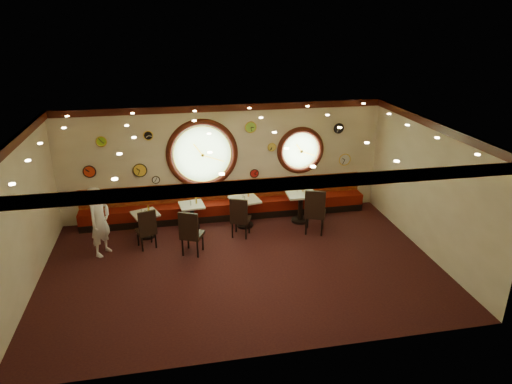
# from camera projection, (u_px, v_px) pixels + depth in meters

# --- Properties ---
(floor) EXTENTS (9.00, 6.00, 0.00)m
(floor) POSITION_uv_depth(u_px,v_px,m) (242.00, 266.00, 10.58)
(floor) COLOR black
(floor) RESTS_ON ground
(ceiling) EXTENTS (9.00, 6.00, 0.02)m
(ceiling) POSITION_uv_depth(u_px,v_px,m) (240.00, 131.00, 9.40)
(ceiling) COLOR gold
(ceiling) RESTS_ON wall_back
(wall_back) EXTENTS (9.00, 0.02, 3.20)m
(wall_back) POSITION_uv_depth(u_px,v_px,m) (224.00, 161.00, 12.72)
(wall_back) COLOR beige
(wall_back) RESTS_ON floor
(wall_front) EXTENTS (9.00, 0.02, 3.20)m
(wall_front) POSITION_uv_depth(u_px,v_px,m) (272.00, 275.00, 7.25)
(wall_front) COLOR beige
(wall_front) RESTS_ON floor
(wall_left) EXTENTS (0.02, 6.00, 3.20)m
(wall_left) POSITION_uv_depth(u_px,v_px,m) (21.00, 219.00, 9.19)
(wall_left) COLOR beige
(wall_left) RESTS_ON floor
(wall_right) EXTENTS (0.02, 6.00, 3.20)m
(wall_right) POSITION_uv_depth(u_px,v_px,m) (429.00, 188.00, 10.78)
(wall_right) COLOR beige
(wall_right) RESTS_ON floor
(molding_back) EXTENTS (9.00, 0.10, 0.18)m
(molding_back) POSITION_uv_depth(u_px,v_px,m) (223.00, 108.00, 12.12)
(molding_back) COLOR #37100A
(molding_back) RESTS_ON wall_back
(molding_front) EXTENTS (9.00, 0.10, 0.18)m
(molding_front) POSITION_uv_depth(u_px,v_px,m) (272.00, 185.00, 6.74)
(molding_front) COLOR #37100A
(molding_front) RESTS_ON wall_back
(molding_left) EXTENTS (0.10, 6.00, 0.18)m
(molding_left) POSITION_uv_depth(u_px,v_px,m) (9.00, 147.00, 8.64)
(molding_left) COLOR #37100A
(molding_left) RESTS_ON wall_back
(molding_right) EXTENTS (0.10, 6.00, 0.18)m
(molding_right) POSITION_uv_depth(u_px,v_px,m) (436.00, 126.00, 10.21)
(molding_right) COLOR #37100A
(molding_right) RESTS_ON wall_back
(banquette_base) EXTENTS (8.00, 0.55, 0.20)m
(banquette_base) POSITION_uv_depth(u_px,v_px,m) (227.00, 214.00, 13.02)
(banquette_base) COLOR black
(banquette_base) RESTS_ON floor
(banquette_seat) EXTENTS (8.00, 0.55, 0.30)m
(banquette_seat) POSITION_uv_depth(u_px,v_px,m) (227.00, 206.00, 12.93)
(banquette_seat) COLOR #570D07
(banquette_seat) RESTS_ON banquette_base
(banquette_back) EXTENTS (8.00, 0.10, 0.55)m
(banquette_back) POSITION_uv_depth(u_px,v_px,m) (225.00, 190.00, 12.98)
(banquette_back) COLOR #65080B
(banquette_back) RESTS_ON wall_back
(porthole_left_glass) EXTENTS (1.66, 0.02, 1.66)m
(porthole_left_glass) POSITION_uv_depth(u_px,v_px,m) (202.00, 154.00, 12.52)
(porthole_left_glass) COLOR #90BF72
(porthole_left_glass) RESTS_ON wall_back
(porthole_left_frame) EXTENTS (1.98, 0.18, 1.98)m
(porthole_left_frame) POSITION_uv_depth(u_px,v_px,m) (202.00, 154.00, 12.51)
(porthole_left_frame) COLOR #37100A
(porthole_left_frame) RESTS_ON wall_back
(porthole_left_ring) EXTENTS (1.61, 0.03, 1.61)m
(porthole_left_ring) POSITION_uv_depth(u_px,v_px,m) (202.00, 154.00, 12.48)
(porthole_left_ring) COLOR yellow
(porthole_left_ring) RESTS_ON wall_back
(porthole_right_glass) EXTENTS (1.10, 0.02, 1.10)m
(porthole_right_glass) POSITION_uv_depth(u_px,v_px,m) (300.00, 150.00, 13.03)
(porthole_right_glass) COLOR #90BF72
(porthole_right_glass) RESTS_ON wall_back
(porthole_right_frame) EXTENTS (1.38, 0.18, 1.38)m
(porthole_right_frame) POSITION_uv_depth(u_px,v_px,m) (300.00, 150.00, 13.02)
(porthole_right_frame) COLOR #37100A
(porthole_right_frame) RESTS_ON wall_back
(porthole_right_ring) EXTENTS (1.09, 0.03, 1.09)m
(porthole_right_ring) POSITION_uv_depth(u_px,v_px,m) (301.00, 151.00, 12.99)
(porthole_right_ring) COLOR yellow
(porthole_right_ring) RESTS_ON wall_back
(wall_clock_0) EXTENTS (0.32, 0.03, 0.32)m
(wall_clock_0) POSITION_uv_depth(u_px,v_px,m) (89.00, 172.00, 12.07)
(wall_clock_0) COLOR red
(wall_clock_0) RESTS_ON wall_back
(wall_clock_1) EXTENTS (0.36, 0.03, 0.36)m
(wall_clock_1) POSITION_uv_depth(u_px,v_px,m) (140.00, 170.00, 12.32)
(wall_clock_1) COLOR yellow
(wall_clock_1) RESTS_ON wall_back
(wall_clock_2) EXTENTS (0.30, 0.03, 0.30)m
(wall_clock_2) POSITION_uv_depth(u_px,v_px,m) (251.00, 127.00, 12.47)
(wall_clock_2) COLOR #93DD45
(wall_clock_2) RESTS_ON wall_back
(wall_clock_3) EXTENTS (0.26, 0.03, 0.26)m
(wall_clock_3) POSITION_uv_depth(u_px,v_px,m) (101.00, 141.00, 11.85)
(wall_clock_3) COLOR #90C928
(wall_clock_3) RESTS_ON wall_back
(wall_clock_4) EXTENTS (0.24, 0.03, 0.24)m
(wall_clock_4) POSITION_uv_depth(u_px,v_px,m) (254.00, 173.00, 12.99)
(wall_clock_4) COLOR red
(wall_clock_4) RESTS_ON wall_back
(wall_clock_5) EXTENTS (0.24, 0.03, 0.24)m
(wall_clock_5) POSITION_uv_depth(u_px,v_px,m) (148.00, 136.00, 12.02)
(wall_clock_5) COLOR black
(wall_clock_5) RESTS_ON wall_back
(wall_clock_6) EXTENTS (0.20, 0.03, 0.20)m
(wall_clock_6) POSITION_uv_depth(u_px,v_px,m) (156.00, 180.00, 12.50)
(wall_clock_6) COLOR white
(wall_clock_6) RESTS_ON wall_back
(wall_clock_7) EXTENTS (0.34, 0.03, 0.34)m
(wall_clock_7) POSITION_uv_depth(u_px,v_px,m) (345.00, 160.00, 13.37)
(wall_clock_7) COLOR silver
(wall_clock_7) RESTS_ON wall_back
(wall_clock_8) EXTENTS (0.22, 0.03, 0.22)m
(wall_clock_8) POSITION_uv_depth(u_px,v_px,m) (272.00, 147.00, 12.80)
(wall_clock_8) COLOR #EFDB4F
(wall_clock_8) RESTS_ON wall_back
(wall_clock_9) EXTENTS (0.28, 0.03, 0.28)m
(wall_clock_9) POSITION_uv_depth(u_px,v_px,m) (339.00, 128.00, 12.97)
(wall_clock_9) COLOR black
(wall_clock_9) RESTS_ON wall_back
(table_a) EXTENTS (0.80, 0.80, 0.68)m
(table_a) POSITION_uv_depth(u_px,v_px,m) (146.00, 222.00, 11.78)
(table_a) COLOR black
(table_a) RESTS_ON floor
(table_b) EXTENTS (0.71, 0.71, 0.70)m
(table_b) POSITION_uv_depth(u_px,v_px,m) (192.00, 213.00, 12.28)
(table_b) COLOR black
(table_b) RESTS_ON floor
(table_c) EXTENTS (0.85, 0.85, 0.81)m
(table_c) POSITION_uv_depth(u_px,v_px,m) (245.00, 209.00, 12.37)
(table_c) COLOR black
(table_c) RESTS_ON floor
(table_d) EXTENTS (0.81, 0.81, 0.86)m
(table_d) POSITION_uv_depth(u_px,v_px,m) (301.00, 203.00, 12.63)
(table_d) COLOR black
(table_d) RESTS_ON floor
(chair_a) EXTENTS (0.56, 0.56, 0.65)m
(chair_a) POSITION_uv_depth(u_px,v_px,m) (147.00, 227.00, 11.15)
(chair_a) COLOR black
(chair_a) RESTS_ON floor
(chair_b) EXTENTS (0.64, 0.64, 0.71)m
(chair_b) POSITION_uv_depth(u_px,v_px,m) (190.00, 230.00, 10.82)
(chair_b) COLOR black
(chair_b) RESTS_ON floor
(chair_c) EXTENTS (0.61, 0.61, 0.68)m
(chair_c) POSITION_uv_depth(u_px,v_px,m) (240.00, 215.00, 11.70)
(chair_c) COLOR black
(chair_c) RESTS_ON floor
(chair_d) EXTENTS (0.69, 0.69, 0.78)m
(chair_d) POSITION_uv_depth(u_px,v_px,m) (315.00, 209.00, 11.85)
(chair_d) COLOR black
(chair_d) RESTS_ON floor
(condiment_a_salt) EXTENTS (0.04, 0.04, 0.10)m
(condiment_a_salt) POSITION_uv_depth(u_px,v_px,m) (141.00, 211.00, 11.71)
(condiment_a_salt) COLOR silver
(condiment_a_salt) RESTS_ON table_a
(condiment_b_salt) EXTENTS (0.04, 0.04, 0.10)m
(condiment_b_salt) POSITION_uv_depth(u_px,v_px,m) (190.00, 201.00, 12.24)
(condiment_b_salt) COLOR silver
(condiment_b_salt) RESTS_ON table_b
(condiment_c_salt) EXTENTS (0.03, 0.03, 0.09)m
(condiment_c_salt) POSITION_uv_depth(u_px,v_px,m) (243.00, 197.00, 12.29)
(condiment_c_salt) COLOR #BBBCC0
(condiment_c_salt) RESTS_ON table_c
(condiment_d_salt) EXTENTS (0.04, 0.04, 0.10)m
(condiment_d_salt) POSITION_uv_depth(u_px,v_px,m) (297.00, 190.00, 12.59)
(condiment_d_salt) COLOR silver
(condiment_d_salt) RESTS_ON table_d
(condiment_a_pepper) EXTENTS (0.03, 0.03, 0.10)m
(condiment_a_pepper) POSITION_uv_depth(u_px,v_px,m) (145.00, 212.00, 11.62)
(condiment_a_pepper) COLOR silver
(condiment_a_pepper) RESTS_ON table_a
(condiment_b_pepper) EXTENTS (0.04, 0.04, 0.10)m
(condiment_b_pepper) POSITION_uv_depth(u_px,v_px,m) (191.00, 204.00, 12.10)
(condiment_b_pepper) COLOR #B8B8BD
(condiment_b_pepper) RESTS_ON table_b
(condiment_c_pepper) EXTENTS (0.04, 0.04, 0.11)m
(condiment_c_pepper) POSITION_uv_depth(u_px,v_px,m) (245.00, 198.00, 12.15)
(condiment_c_pepper) COLOR silver
(condiment_c_pepper) RESTS_ON table_c
(condiment_d_pepper) EXTENTS (0.04, 0.04, 0.10)m
(condiment_d_pepper) POSITION_uv_depth(u_px,v_px,m) (304.00, 191.00, 12.49)
(condiment_d_pepper) COLOR silver
(condiment_d_pepper) RESTS_ON table_d
(condiment_a_bottle) EXTENTS (0.05, 0.05, 0.18)m
(condiment_a_bottle) POSITION_uv_depth(u_px,v_px,m) (148.00, 209.00, 11.72)
(condiment_a_bottle) COLOR gold
(condiment_a_bottle) RESTS_ON table_a
(condiment_b_bottle) EXTENTS (0.05, 0.05, 0.16)m
(condiment_b_bottle) POSITION_uv_depth(u_px,v_px,m) (196.00, 201.00, 12.22)
(condiment_b_bottle) COLOR gold
(condiment_b_bottle) RESTS_ON table_b
(condiment_c_bottle) EXTENTS (0.05, 0.05, 0.15)m
(condiment_c_bottle) POSITION_uv_depth(u_px,v_px,m) (248.00, 194.00, 12.38)
(condiment_c_bottle) COLOR orange
(condiment_c_bottle) RESTS_ON table_c
(condiment_d_bottle) EXTENTS (0.05, 0.05, 0.17)m
(condiment_d_bottle) POSITION_uv_depth(u_px,v_px,m) (303.00, 189.00, 12.58)
(condiment_d_bottle) COLOR gold
(condiment_d_bottle) RESTS_ON table_d
(waiter) EXTENTS (0.68, 0.75, 1.72)m
(waiter) POSITION_uv_depth(u_px,v_px,m) (100.00, 221.00, 10.81)
(waiter) COLOR white
(waiter) RESTS_ON floor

